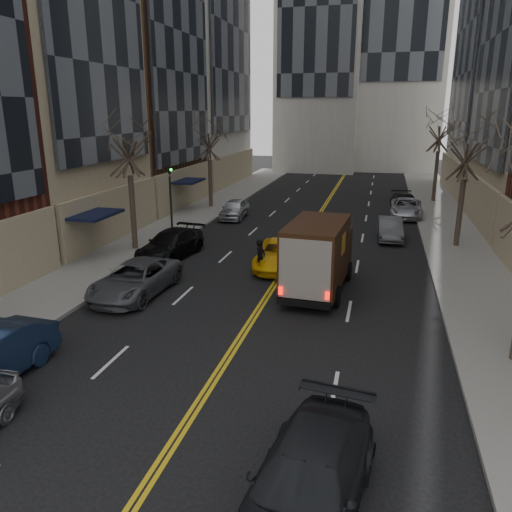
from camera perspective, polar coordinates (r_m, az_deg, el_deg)
The scene contains 17 objects.
sidewalk_left at distance 35.13m, azimuth -8.67°, elevation 3.80°, with size 4.00×66.00×0.15m, color slate.
sidewalk_right at distance 32.81m, azimuth 21.79°, elevation 1.90°, with size 4.00×66.00×0.15m, color slate.
tree_lf_mid at distance 27.92m, azimuth -14.52°, elevation 13.78°, with size 3.20×3.20×8.91m.
tree_lf_far at distance 39.87m, azimuth -5.39°, elevation 14.03°, with size 3.20×3.20×8.12m.
tree_rt_mid at distance 29.96m, azimuth 23.12°, elevation 12.33°, with size 3.20×3.20×8.32m.
tree_rt_far at distance 44.82m, azimuth 20.40°, elevation 14.29°, with size 3.20×3.20×9.11m.
traffic_signal at distance 29.48m, azimuth -9.73°, elevation 6.77°, with size 0.29×0.26×4.70m.
ups_truck at distance 21.53m, azimuth 7.13°, elevation 0.01°, with size 2.67×5.94×3.18m.
observer_sedan at distance 10.57m, azimuth 5.87°, elevation -24.40°, with size 2.78×5.39×1.50m.
taxi at distance 24.97m, azimuth 2.72°, elevation 0.18°, with size 2.22×4.81×1.34m, color #F4B50A.
pedestrian at distance 23.54m, azimuth 0.51°, elevation -0.23°, with size 0.65×0.43×1.79m, color black.
parked_lf_c at distance 21.83m, azimuth -13.63°, elevation -2.58°, with size 2.35×5.09×1.42m, color #4C4F54.
parked_lf_d at distance 27.00m, azimuth -9.73°, elevation 1.33°, with size 2.02×4.96×1.44m, color black.
parked_lf_e at distance 36.38m, azimuth -2.47°, elevation 5.40°, with size 1.64×4.07×1.39m, color #B9BCC1.
parked_rt_a at distance 31.50m, azimuth 15.06°, elevation 3.04°, with size 1.39×3.99×1.31m, color #4B4E53.
parked_rt_b at distance 38.39m, azimuth 16.79°, elevation 5.28°, with size 2.26×4.90×1.36m, color #B8B9C0.
parked_rt_c at distance 40.84m, azimuth 16.66°, elevation 5.90°, with size 1.86×4.57×1.33m, color black.
Camera 1 is at (4.38, -4.59, 7.64)m, focal length 35.00 mm.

